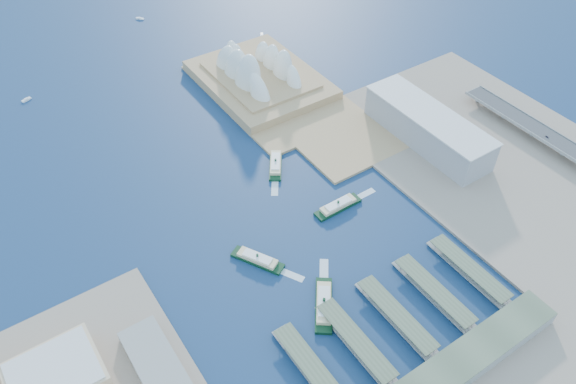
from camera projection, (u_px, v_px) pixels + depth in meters
ground at (327, 267)px, 495.08m from camera, size 3000.00×3000.00×0.00m
east_land at (549, 193)px, 560.82m from camera, size 240.00×500.00×3.00m
peninsula at (270, 90)px, 693.24m from camera, size 135.00×220.00×3.00m
opera_house at (259, 62)px, 683.13m from camera, size 134.00×180.00×58.00m
toaster_building at (427, 128)px, 607.47m from camera, size 45.00×155.00×35.00m
ferry_wharves at (396, 316)px, 452.55m from camera, size 184.00×90.00×9.30m
terminal_building at (453, 370)px, 413.98m from camera, size 200.00×28.00×12.00m
ferry_a at (257, 258)px, 496.31m from camera, size 34.85×49.01×9.29m
ferry_b at (276, 163)px, 589.75m from camera, size 38.18×47.77×9.32m
ferry_c at (324, 303)px, 461.42m from camera, size 43.89×51.89×10.31m
ferry_d at (338, 205)px, 544.36m from camera, size 50.23×13.42×9.47m
boat_b at (26, 99)px, 679.11m from camera, size 12.13×7.67×3.09m
boat_c at (262, 35)px, 795.03m from camera, size 9.40×12.55×2.80m
boat_e at (140, 18)px, 831.37m from camera, size 10.51×11.78×2.95m
car_c at (547, 137)px, 604.25m from camera, size 1.69×4.17×1.21m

